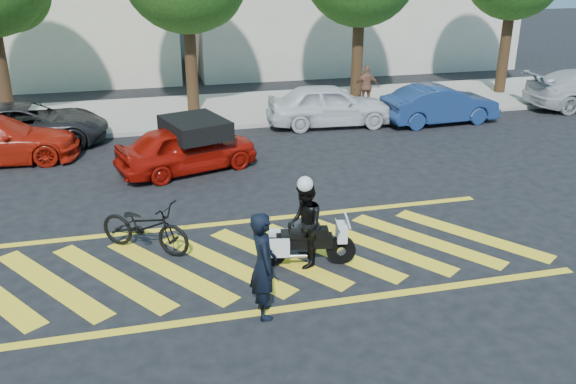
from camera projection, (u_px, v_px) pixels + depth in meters
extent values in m
plane|color=black|center=(254.00, 260.00, 12.40)|extent=(90.00, 90.00, 0.00)
cube|color=#9E998E|center=(194.00, 112.00, 23.17)|extent=(60.00, 5.00, 0.15)
cube|color=yellow|center=(51.00, 284.00, 11.53)|extent=(2.43, 3.21, 0.01)
cube|color=yellow|center=(111.00, 277.00, 11.78)|extent=(2.43, 3.21, 0.01)
cube|color=yellow|center=(169.00, 270.00, 12.02)|extent=(2.43, 3.21, 0.01)
cube|color=yellow|center=(224.00, 263.00, 12.26)|extent=(2.43, 3.21, 0.01)
cube|color=yellow|center=(277.00, 257.00, 12.51)|extent=(2.43, 3.21, 0.01)
cube|color=yellow|center=(329.00, 251.00, 12.75)|extent=(2.43, 3.21, 0.01)
cube|color=yellow|center=(378.00, 245.00, 13.00)|extent=(2.43, 3.21, 0.01)
cube|color=yellow|center=(425.00, 240.00, 13.24)|extent=(2.43, 3.21, 0.01)
cube|color=yellow|center=(471.00, 235.00, 13.49)|extent=(2.43, 3.21, 0.01)
cube|color=yellow|center=(274.00, 310.00, 10.69)|extent=(12.00, 0.20, 0.01)
cube|color=yellow|center=(238.00, 222.00, 14.11)|extent=(12.00, 0.20, 0.01)
cylinder|color=black|center=(1.00, 69.00, 20.99)|extent=(0.44, 0.44, 4.00)
cylinder|color=black|center=(191.00, 61.00, 22.44)|extent=(0.44, 0.44, 4.00)
cylinder|color=black|center=(357.00, 54.00, 23.89)|extent=(0.44, 0.44, 4.00)
cylinder|color=black|center=(505.00, 48.00, 25.33)|extent=(0.44, 0.44, 4.00)
imported|color=black|center=(263.00, 265.00, 10.24)|extent=(0.46, 0.70, 1.92)
imported|color=black|center=(145.00, 226.00, 12.62)|extent=(2.12, 1.80, 1.09)
cylinder|color=black|center=(272.00, 252.00, 12.11)|extent=(0.60, 0.23, 0.59)
cylinder|color=silver|center=(272.00, 252.00, 12.11)|extent=(0.20, 0.17, 0.18)
cylinder|color=black|center=(341.00, 250.00, 12.19)|extent=(0.60, 0.23, 0.59)
cylinder|color=silver|center=(341.00, 250.00, 12.19)|extent=(0.20, 0.17, 0.18)
cube|color=black|center=(304.00, 241.00, 12.07)|extent=(1.13, 0.43, 0.27)
cube|color=black|center=(318.00, 233.00, 12.01)|extent=(0.44, 0.33, 0.20)
cube|color=black|center=(293.00, 234.00, 11.99)|extent=(0.54, 0.39, 0.11)
cube|color=silver|center=(342.00, 232.00, 12.04)|extent=(0.26, 0.40, 0.36)
cube|color=silver|center=(278.00, 238.00, 12.26)|extent=(0.42, 0.23, 0.34)
cube|color=silver|center=(279.00, 248.00, 11.83)|extent=(0.42, 0.23, 0.34)
imported|color=black|center=(305.00, 225.00, 11.93)|extent=(0.80, 0.95, 1.74)
imported|color=#9B0F07|center=(187.00, 148.00, 17.09)|extent=(4.24, 2.72, 1.34)
imported|color=black|center=(27.00, 125.00, 19.19)|extent=(5.00, 2.40, 1.37)
imported|color=silver|center=(329.00, 105.00, 21.40)|extent=(4.49, 2.09, 1.49)
imported|color=navy|center=(440.00, 104.00, 21.73)|extent=(4.23, 1.70, 1.37)
imported|color=#8D5940|center=(367.00, 87.00, 23.11)|extent=(1.03, 0.65, 1.62)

